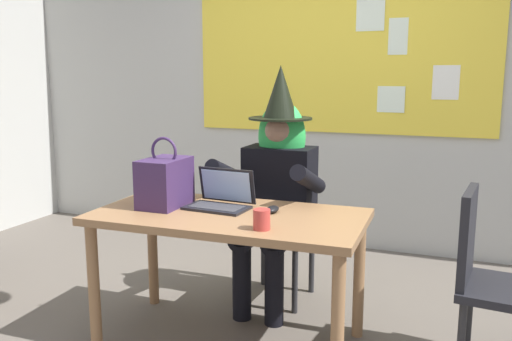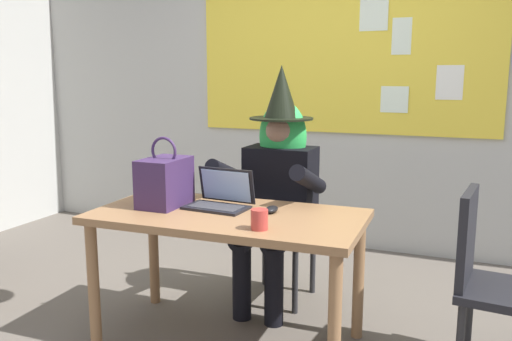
{
  "view_description": "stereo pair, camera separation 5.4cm",
  "coord_description": "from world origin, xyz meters",
  "px_view_note": "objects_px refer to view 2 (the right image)",
  "views": [
    {
      "loc": [
        0.97,
        -2.44,
        1.42
      ],
      "look_at": [
        -0.11,
        0.31,
        0.88
      ],
      "focal_mm": 37.49,
      "sensor_mm": 36.0,
      "label": 1
    },
    {
      "loc": [
        1.02,
        -2.42,
        1.42
      ],
      "look_at": [
        -0.11,
        0.31,
        0.88
      ],
      "focal_mm": 37.49,
      "sensor_mm": 36.0,
      "label": 2
    }
  ],
  "objects_px": {
    "handbag": "(164,182)",
    "coffee_mug": "(259,219)",
    "desk_main": "(228,230)",
    "computer_mouse": "(272,209)",
    "laptop": "(220,199)",
    "person_costumed": "(277,177)",
    "chair_at_desk": "(284,218)",
    "chair_extra_corner": "(489,274)"
  },
  "relations": [
    {
      "from": "handbag",
      "to": "coffee_mug",
      "type": "distance_m",
      "value": 0.69
    },
    {
      "from": "desk_main",
      "to": "computer_mouse",
      "type": "height_order",
      "value": "computer_mouse"
    },
    {
      "from": "computer_mouse",
      "to": "laptop",
      "type": "bearing_deg",
      "value": 178.35
    },
    {
      "from": "desk_main",
      "to": "handbag",
      "type": "bearing_deg",
      "value": 178.95
    },
    {
      "from": "person_costumed",
      "to": "laptop",
      "type": "height_order",
      "value": "person_costumed"
    },
    {
      "from": "person_costumed",
      "to": "laptop",
      "type": "xyz_separation_m",
      "value": [
        -0.14,
        -0.5,
        -0.04
      ]
    },
    {
      "from": "handbag",
      "to": "person_costumed",
      "type": "bearing_deg",
      "value": 53.44
    },
    {
      "from": "desk_main",
      "to": "handbag",
      "type": "xyz_separation_m",
      "value": [
        -0.38,
        0.01,
        0.22
      ]
    },
    {
      "from": "chair_at_desk",
      "to": "chair_extra_corner",
      "type": "relative_size",
      "value": 1.03
    },
    {
      "from": "person_costumed",
      "to": "chair_at_desk",
      "type": "bearing_deg",
      "value": 179.05
    },
    {
      "from": "person_costumed",
      "to": "computer_mouse",
      "type": "distance_m",
      "value": 0.53
    },
    {
      "from": "person_costumed",
      "to": "computer_mouse",
      "type": "relative_size",
      "value": 14.14
    },
    {
      "from": "chair_at_desk",
      "to": "laptop",
      "type": "distance_m",
      "value": 0.68
    },
    {
      "from": "laptop",
      "to": "coffee_mug",
      "type": "relative_size",
      "value": 3.65
    },
    {
      "from": "desk_main",
      "to": "person_costumed",
      "type": "height_order",
      "value": "person_costumed"
    },
    {
      "from": "desk_main",
      "to": "coffee_mug",
      "type": "relative_size",
      "value": 14.86
    },
    {
      "from": "desk_main",
      "to": "coffee_mug",
      "type": "xyz_separation_m",
      "value": [
        0.26,
        -0.21,
        0.14
      ]
    },
    {
      "from": "person_costumed",
      "to": "handbag",
      "type": "distance_m",
      "value": 0.73
    },
    {
      "from": "chair_at_desk",
      "to": "computer_mouse",
      "type": "distance_m",
      "value": 0.68
    },
    {
      "from": "person_costumed",
      "to": "chair_extra_corner",
      "type": "xyz_separation_m",
      "value": [
        1.2,
        -0.38,
        -0.31
      ]
    },
    {
      "from": "chair_at_desk",
      "to": "coffee_mug",
      "type": "height_order",
      "value": "chair_at_desk"
    },
    {
      "from": "handbag",
      "to": "laptop",
      "type": "bearing_deg",
      "value": 16.58
    },
    {
      "from": "coffee_mug",
      "to": "chair_at_desk",
      "type": "bearing_deg",
      "value": 102.7
    },
    {
      "from": "laptop",
      "to": "handbag",
      "type": "bearing_deg",
      "value": -159.62
    },
    {
      "from": "laptop",
      "to": "person_costumed",
      "type": "bearing_deg",
      "value": 77.86
    },
    {
      "from": "chair_at_desk",
      "to": "chair_extra_corner",
      "type": "bearing_deg",
      "value": 68.78
    },
    {
      "from": "computer_mouse",
      "to": "chair_at_desk",
      "type": "bearing_deg",
      "value": 102.25
    },
    {
      "from": "desk_main",
      "to": "coffee_mug",
      "type": "height_order",
      "value": "coffee_mug"
    },
    {
      "from": "chair_at_desk",
      "to": "person_costumed",
      "type": "distance_m",
      "value": 0.32
    },
    {
      "from": "desk_main",
      "to": "laptop",
      "type": "xyz_separation_m",
      "value": [
        -0.09,
        0.09,
        0.14
      ]
    },
    {
      "from": "laptop",
      "to": "computer_mouse",
      "type": "xyz_separation_m",
      "value": [
        0.3,
        -0.0,
        -0.03
      ]
    },
    {
      "from": "chair_at_desk",
      "to": "computer_mouse",
      "type": "bearing_deg",
      "value": 15.12
    },
    {
      "from": "handbag",
      "to": "chair_extra_corner",
      "type": "xyz_separation_m",
      "value": [
        1.64,
        0.21,
        -0.36
      ]
    },
    {
      "from": "handbag",
      "to": "coffee_mug",
      "type": "height_order",
      "value": "handbag"
    },
    {
      "from": "laptop",
      "to": "chair_extra_corner",
      "type": "xyz_separation_m",
      "value": [
        1.35,
        0.12,
        -0.27
      ]
    },
    {
      "from": "desk_main",
      "to": "chair_extra_corner",
      "type": "relative_size",
      "value": 1.6
    },
    {
      "from": "desk_main",
      "to": "handbag",
      "type": "relative_size",
      "value": 3.73
    },
    {
      "from": "chair_at_desk",
      "to": "handbag",
      "type": "height_order",
      "value": "handbag"
    },
    {
      "from": "person_costumed",
      "to": "computer_mouse",
      "type": "xyz_separation_m",
      "value": [
        0.15,
        -0.5,
        -0.07
      ]
    },
    {
      "from": "laptop",
      "to": "handbag",
      "type": "distance_m",
      "value": 0.32
    },
    {
      "from": "chair_at_desk",
      "to": "person_costumed",
      "type": "xyz_separation_m",
      "value": [
        -0.0,
        -0.12,
        0.29
      ]
    },
    {
      "from": "person_costumed",
      "to": "chair_extra_corner",
      "type": "height_order",
      "value": "person_costumed"
    }
  ]
}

